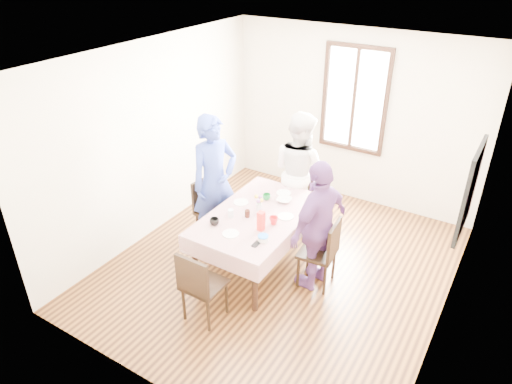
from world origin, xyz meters
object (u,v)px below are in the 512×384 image
chair_far (298,197)px  person_right (318,225)px  person_left (214,182)px  chair_near (204,284)px  dining_table (258,240)px  chair_left (214,212)px  person_far (299,172)px  chair_right (317,252)px

chair_far → person_right: 1.39m
person_left → person_right: person_left is taller
chair_near → person_right: 1.47m
dining_table → person_right: (0.79, 0.05, 0.46)m
chair_left → person_far: size_ratio=0.52×
chair_left → chair_far: (0.81, 0.98, 0.00)m
person_far → chair_left: bearing=69.3°
dining_table → chair_far: chair_far is taller
chair_left → person_left: size_ratio=0.49×
chair_right → chair_far: bearing=31.3°
dining_table → chair_left: size_ratio=1.81×
dining_table → chair_right: (0.81, 0.05, 0.08)m
dining_table → chair_far: 1.14m
chair_left → person_right: (1.59, -0.10, 0.38)m
chair_near → person_right: person_right is taller
chair_near → chair_far: bearing=90.4°
person_far → person_right: 1.32m
chair_near → person_left: (-0.79, 1.29, 0.48)m
chair_left → person_left: (0.02, 0.00, 0.48)m
chair_far → person_far: bearing=91.4°
person_far → person_right: (0.79, -1.06, -0.04)m
dining_table → person_far: size_ratio=0.94×
person_left → person_right: bearing=-71.0°
chair_left → chair_right: bearing=93.8°
chair_right → person_right: (-0.02, 0.00, 0.38)m
chair_far → person_far: person_far is taller
dining_table → chair_right: size_ratio=1.81×
chair_left → chair_far: 1.27m
chair_near → person_left: bearing=121.7°
chair_left → person_far: person_far is taller
chair_left → person_left: 0.48m
chair_far → person_left: (-0.79, -0.98, 0.48)m
chair_right → chair_far: (-0.81, 1.08, 0.00)m
chair_left → chair_right: (1.61, -0.10, 0.00)m
chair_left → person_right: person_right is taller
chair_right → person_far: bearing=31.9°
chair_left → chair_right: size_ratio=1.00×
chair_right → person_right: size_ratio=0.55×
chair_near → person_far: size_ratio=0.52×
chair_far → person_left: size_ratio=0.49×
chair_left → person_far: (0.81, 0.96, 0.42)m
person_left → person_far: person_left is taller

